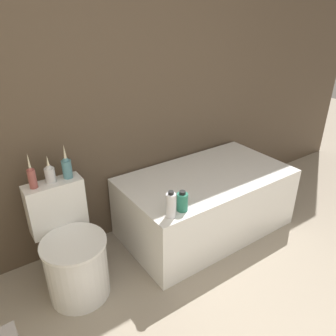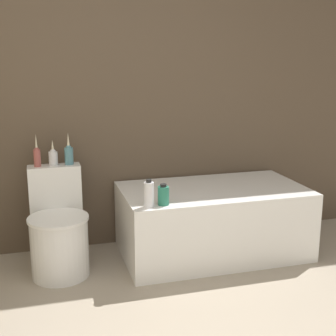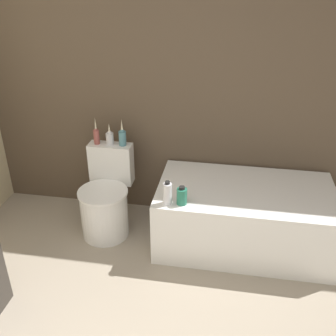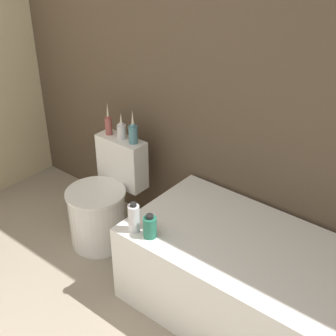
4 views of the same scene
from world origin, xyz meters
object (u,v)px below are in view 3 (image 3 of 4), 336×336
toilet (106,202)px  shampoo_bottle_short (182,196)px  bathtub (244,216)px  vase_silver (110,137)px  vase_bronze (122,136)px  vase_gold (96,135)px  shampoo_bottle_tall (167,193)px

toilet → shampoo_bottle_short: bearing=-21.9°
bathtub → toilet: toilet is taller
vase_silver → vase_bronze: 0.11m
vase_gold → shampoo_bottle_tall: bearing=-35.9°
vase_bronze → shampoo_bottle_short: (0.59, -0.51, -0.22)m
vase_gold → shampoo_bottle_tall: vase_gold is taller
vase_gold → shampoo_bottle_tall: (0.71, -0.51, -0.20)m
vase_gold → vase_silver: bearing=7.0°
bathtub → vase_bronze: (-1.07, 0.21, 0.55)m
shampoo_bottle_tall → shampoo_bottle_short: shampoo_bottle_tall is taller
vase_bronze → shampoo_bottle_short: 0.81m
vase_gold → shampoo_bottle_short: bearing=-31.3°
toilet → vase_bronze: (0.11, 0.22, 0.53)m
shampoo_bottle_short → shampoo_bottle_tall: bearing=-170.6°
vase_gold → shampoo_bottle_short: vase_gold is taller
shampoo_bottle_tall → shampoo_bottle_short: bearing=9.4°
vase_bronze → bathtub: bearing=-11.0°
vase_gold → shampoo_bottle_tall: 0.90m
bathtub → shampoo_bottle_short: size_ratio=9.59×
vase_bronze → shampoo_bottle_tall: bearing=-47.5°
shampoo_bottle_short → vase_bronze: bearing=139.2°
toilet → shampoo_bottle_short: size_ratio=5.04×
toilet → vase_silver: 0.56m
toilet → vase_silver: bearing=90.0°
bathtub → vase_silver: bearing=169.9°
bathtub → shampoo_bottle_short: (-0.48, -0.30, 0.33)m
toilet → vase_bronze: vase_bronze is taller
vase_bronze → shampoo_bottle_short: bearing=-40.8°
vase_bronze → shampoo_bottle_tall: (0.48, -0.52, -0.20)m
vase_silver → shampoo_bottle_tall: size_ratio=0.99×
vase_silver → vase_bronze: (0.11, -0.00, 0.02)m
bathtub → toilet: bearing=-179.2°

